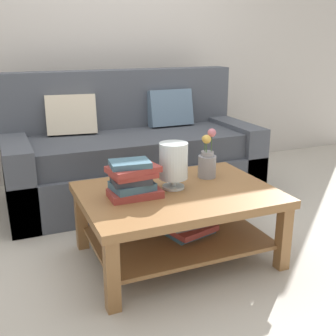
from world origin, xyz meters
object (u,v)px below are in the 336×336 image
couch (132,155)px  flower_pitcher (207,161)px  glass_hurricane_vase (173,162)px  coffee_table (179,210)px  book_stack_main (133,180)px

couch → flower_pitcher: size_ratio=6.40×
glass_hurricane_vase → coffee_table: bearing=-79.9°
coffee_table → book_stack_main: (-0.28, 0.02, 0.23)m
book_stack_main → glass_hurricane_vase: glass_hurricane_vase is taller
coffee_table → flower_pitcher: size_ratio=3.55×
book_stack_main → glass_hurricane_vase: (0.27, 0.04, 0.06)m
book_stack_main → glass_hurricane_vase: bearing=8.3°
coffee_table → glass_hurricane_vase: 0.30m
coffee_table → book_stack_main: size_ratio=3.74×
couch → coffee_table: size_ratio=1.81×
coffee_table → glass_hurricane_vase: (-0.01, 0.06, 0.29)m
glass_hurricane_vase → flower_pitcher: 0.31m
couch → flower_pitcher: couch is taller
coffee_table → book_stack_main: book_stack_main is taller
couch → glass_hurricane_vase: 1.13m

